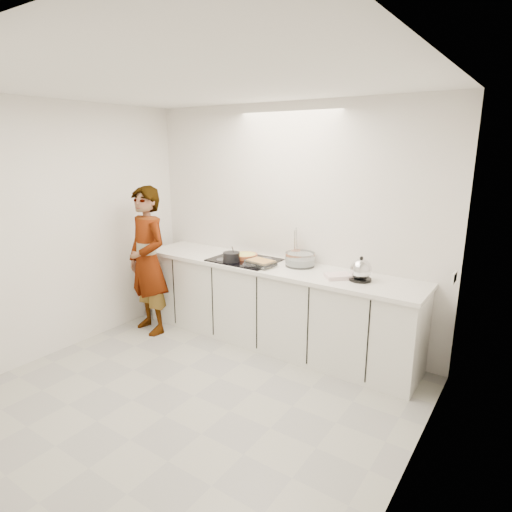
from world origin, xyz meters
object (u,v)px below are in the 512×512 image
Objects in this scene: baking_dish at (261,262)px; kettle at (361,270)px; tart_dish at (245,256)px; mixing_bowl at (300,260)px; hob at (244,260)px; saucepan at (231,257)px; utensil_crock at (296,257)px; cook at (148,261)px.

kettle is (1.05, 0.13, 0.06)m from baking_dish.
mixing_bowl reaches higher than tart_dish.
hob is 0.18m from saucepan.
baking_dish is (0.35, 0.05, -0.02)m from saucepan.
hob is at bearing -154.45° from utensil_crock.
hob is 0.64m from mixing_bowl.
utensil_crock is 1.71m from cook.
cook is (-1.02, -0.50, -0.06)m from hob.
saucepan is at bearing -145.33° from utensil_crock.
mixing_bowl is (0.65, 0.10, 0.03)m from tart_dish.
mixing_bowl is 0.73m from kettle.
mixing_bowl is at bearing -41.45° from utensil_crock.
baking_dish is 2.36× the size of utensil_crock.
kettle is (1.40, 0.18, 0.04)m from saucepan.
tart_dish is 1.14m from cook.
saucepan is 0.97× the size of kettle.
baking_dish is 1.33× the size of kettle.
hob is 1.14m from cook.
mixing_bowl is 0.20× the size of cook.
hob is 0.07m from tart_dish.
hob is 3.02× the size of kettle.
mixing_bowl reaches higher than utensil_crock.
saucepan is at bearing -171.74° from baking_dish.
saucepan is 0.75m from mixing_bowl.
utensil_crock is (0.54, 0.19, 0.03)m from tart_dish.
baking_dish is at bearing 28.47° from cook.
hob is 5.35× the size of utensil_crock.
saucepan is at bearing -112.45° from hob.
baking_dish is 1.06m from kettle.
saucepan reaches higher than baking_dish.
utensil_crock is (0.51, 0.25, 0.06)m from hob.
cook reaches higher than mixing_bowl.
cook reaches higher than tart_dish.
cook is at bearing -158.48° from mixing_bowl.
tart_dish is at bearing 178.95° from kettle.
mixing_bowl is (0.68, 0.30, 0.00)m from saucepan.
mixing_bowl is at bearing 8.84° from tart_dish.
tart_dish is at bearing 118.92° from hob.
mixing_bowl is at bearing 13.72° from hob.
hob is 0.31m from baking_dish.
kettle reaches higher than tart_dish.
cook is at bearing -167.53° from kettle.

